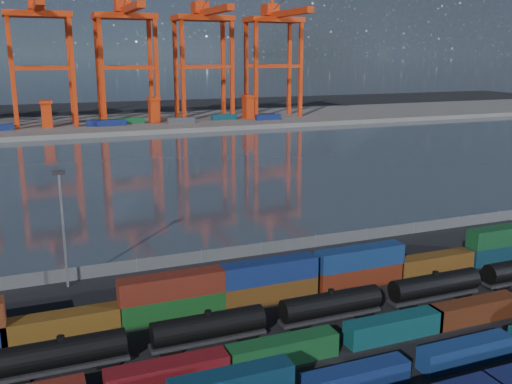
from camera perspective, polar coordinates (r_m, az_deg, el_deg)
name	(u,v)px	position (r m, az deg, el deg)	size (l,w,h in m)	color
ground	(352,330)	(70.02, 9.53, -13.42)	(700.00, 700.00, 0.00)	black
harbor_water	(157,169)	(164.31, -9.89, 2.31)	(700.00, 700.00, 0.00)	#313C47
far_quay	(106,124)	(266.61, -14.80, 6.56)	(700.00, 70.00, 2.00)	#514F4C
container_row_south	(491,340)	(67.66, 22.44, -13.55)	(138.89, 2.26, 4.81)	#484B4E
container_row_mid	(425,321)	(71.01, 16.50, -12.24)	(140.91, 2.45, 2.61)	#3D4042
container_row_north	(308,278)	(77.75, 5.25, -8.52)	(143.03, 2.64, 5.62)	navy
tanker_string	(272,316)	(67.74, 1.63, -12.27)	(121.73, 2.84, 4.07)	black
waterfront_fence	(261,249)	(92.61, 0.47, -5.69)	(160.12, 0.12, 2.20)	#595B5E
yard_light_mast	(63,223)	(81.88, -18.76, -2.94)	(1.60, 0.40, 16.60)	slate
gantry_cranes	(83,29)	(257.43, -16.88, 15.37)	(201.41, 50.71, 68.66)	red
quay_containers	(83,124)	(250.80, -16.89, 6.54)	(172.58, 10.99, 2.60)	navy
straddle_carriers	(102,111)	(255.72, -15.15, 7.79)	(140.00, 7.00, 11.10)	red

